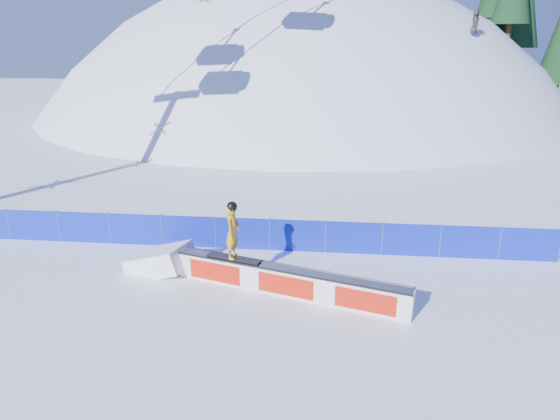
# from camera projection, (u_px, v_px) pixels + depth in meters

# --- Properties ---
(ground) EXTENTS (160.00, 160.00, 0.00)m
(ground) POSITION_uv_depth(u_px,v_px,m) (215.00, 313.00, 14.02)
(ground) COLOR white
(ground) RESTS_ON ground
(snow_hill) EXTENTS (64.00, 64.00, 64.00)m
(snow_hill) POSITION_uv_depth(u_px,v_px,m) (301.00, 262.00, 59.39)
(snow_hill) COLOR white
(snow_hill) RESTS_ON ground
(safety_fence) EXTENTS (22.05, 0.05, 1.30)m
(safety_fence) POSITION_uv_depth(u_px,v_px,m) (242.00, 234.00, 18.06)
(safety_fence) COLOR #0D1FB8
(safety_fence) RESTS_ON ground
(rail_box) EXTENTS (7.15, 2.58, 0.88)m
(rail_box) POSITION_uv_depth(u_px,v_px,m) (288.00, 282.00, 14.86)
(rail_box) COLOR white
(rail_box) RESTS_ON ground
(snow_ramp) EXTENTS (2.45, 1.91, 1.34)m
(snow_ramp) POSITION_uv_depth(u_px,v_px,m) (161.00, 269.00, 16.65)
(snow_ramp) COLOR white
(snow_ramp) RESTS_ON ground
(snowboarder) EXTENTS (1.79, 0.81, 1.85)m
(snowboarder) POSITION_uv_depth(u_px,v_px,m) (233.00, 231.00, 15.07)
(snowboarder) COLOR black
(snowboarder) RESTS_ON rail_box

